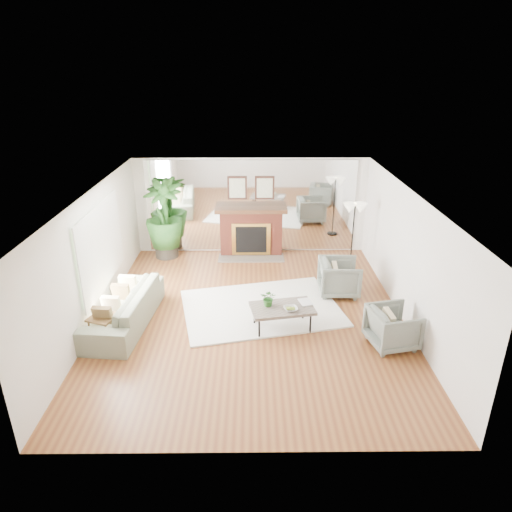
{
  "coord_description": "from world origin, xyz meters",
  "views": [
    {
      "loc": [
        0.02,
        -7.97,
        4.65
      ],
      "look_at": [
        0.1,
        0.6,
        1.05
      ],
      "focal_mm": 32.0,
      "sensor_mm": 36.0,
      "label": 1
    }
  ],
  "objects_px": {
    "armchair_front": "(393,327)",
    "floor_lamp": "(354,214)",
    "armchair_back": "(339,277)",
    "potted_ficus": "(164,217)",
    "side_table": "(103,320)",
    "coffee_table": "(282,309)",
    "fireplace": "(251,230)",
    "sofa": "(124,308)"
  },
  "relations": [
    {
      "from": "side_table",
      "to": "coffee_table",
      "type": "bearing_deg",
      "value": 6.87
    },
    {
      "from": "fireplace",
      "to": "sofa",
      "type": "relative_size",
      "value": 0.86
    },
    {
      "from": "coffee_table",
      "to": "armchair_back",
      "type": "distance_m",
      "value": 1.96
    },
    {
      "from": "armchair_back",
      "to": "armchair_front",
      "type": "distance_m",
      "value": 2.09
    },
    {
      "from": "sofa",
      "to": "side_table",
      "type": "distance_m",
      "value": 0.64
    },
    {
      "from": "floor_lamp",
      "to": "potted_ficus",
      "type": "bearing_deg",
      "value": 168.27
    },
    {
      "from": "coffee_table",
      "to": "potted_ficus",
      "type": "xyz_separation_m",
      "value": [
        -2.79,
        3.58,
        0.66
      ]
    },
    {
      "from": "fireplace",
      "to": "sofa",
      "type": "distance_m",
      "value": 4.31
    },
    {
      "from": "coffee_table",
      "to": "armchair_back",
      "type": "relative_size",
      "value": 1.48
    },
    {
      "from": "coffee_table",
      "to": "armchair_back",
      "type": "xyz_separation_m",
      "value": [
        1.33,
        1.44,
        -0.04
      ]
    },
    {
      "from": "armchair_front",
      "to": "side_table",
      "type": "distance_m",
      "value": 5.16
    },
    {
      "from": "armchair_back",
      "to": "side_table",
      "type": "xyz_separation_m",
      "value": [
        -4.57,
        -1.83,
        0.04
      ]
    },
    {
      "from": "potted_ficus",
      "to": "side_table",
      "type": "bearing_deg",
      "value": -96.31
    },
    {
      "from": "armchair_back",
      "to": "armchair_front",
      "type": "height_order",
      "value": "armchair_back"
    },
    {
      "from": "fireplace",
      "to": "coffee_table",
      "type": "bearing_deg",
      "value": -81.15
    },
    {
      "from": "fireplace",
      "to": "sofa",
      "type": "bearing_deg",
      "value": -124.77
    },
    {
      "from": "armchair_back",
      "to": "sofa",
      "type": "bearing_deg",
      "value": 107.45
    },
    {
      "from": "armchair_front",
      "to": "floor_lamp",
      "type": "bearing_deg",
      "value": -10.42
    },
    {
      "from": "coffee_table",
      "to": "fireplace",
      "type": "bearing_deg",
      "value": 98.85
    },
    {
      "from": "potted_ficus",
      "to": "armchair_front",
      "type": "bearing_deg",
      "value": -41.34
    },
    {
      "from": "sofa",
      "to": "floor_lamp",
      "type": "xyz_separation_m",
      "value": [
        4.86,
        2.41,
        1.11
      ]
    },
    {
      "from": "fireplace",
      "to": "potted_ficus",
      "type": "height_order",
      "value": "fireplace"
    },
    {
      "from": "fireplace",
      "to": "side_table",
      "type": "distance_m",
      "value": 4.91
    },
    {
      "from": "armchair_back",
      "to": "side_table",
      "type": "bearing_deg",
      "value": 113.61
    },
    {
      "from": "armchair_back",
      "to": "potted_ficus",
      "type": "bearing_deg",
      "value": 64.32
    },
    {
      "from": "fireplace",
      "to": "armchair_front",
      "type": "relative_size",
      "value": 2.57
    },
    {
      "from": "fireplace",
      "to": "armchair_front",
      "type": "bearing_deg",
      "value": -59.79
    },
    {
      "from": "side_table",
      "to": "floor_lamp",
      "type": "height_order",
      "value": "floor_lamp"
    },
    {
      "from": "sofa",
      "to": "floor_lamp",
      "type": "height_order",
      "value": "floor_lamp"
    },
    {
      "from": "sofa",
      "to": "armchair_back",
      "type": "height_order",
      "value": "armchair_back"
    },
    {
      "from": "sofa",
      "to": "potted_ficus",
      "type": "height_order",
      "value": "potted_ficus"
    },
    {
      "from": "fireplace",
      "to": "armchair_back",
      "type": "xyz_separation_m",
      "value": [
        1.92,
        -2.3,
        -0.27
      ]
    },
    {
      "from": "armchair_back",
      "to": "potted_ficus",
      "type": "relative_size",
      "value": 0.42
    },
    {
      "from": "sofa",
      "to": "potted_ficus",
      "type": "xyz_separation_m",
      "value": [
        0.24,
        3.37,
        0.74
      ]
    },
    {
      "from": "sofa",
      "to": "armchair_back",
      "type": "xyz_separation_m",
      "value": [
        4.37,
        1.22,
        0.04
      ]
    },
    {
      "from": "armchair_front",
      "to": "floor_lamp",
      "type": "distance_m",
      "value": 3.38
    },
    {
      "from": "armchair_front",
      "to": "armchair_back",
      "type": "bearing_deg",
      "value": 4.2
    },
    {
      "from": "armchair_back",
      "to": "floor_lamp",
      "type": "relative_size",
      "value": 0.5
    },
    {
      "from": "armchair_front",
      "to": "potted_ficus",
      "type": "distance_m",
      "value": 6.33
    },
    {
      "from": "coffee_table",
      "to": "armchair_front",
      "type": "relative_size",
      "value": 1.59
    },
    {
      "from": "armchair_back",
      "to": "potted_ficus",
      "type": "xyz_separation_m",
      "value": [
        -4.13,
        2.15,
        0.7
      ]
    },
    {
      "from": "coffee_table",
      "to": "armchair_back",
      "type": "height_order",
      "value": "armchair_back"
    }
  ]
}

